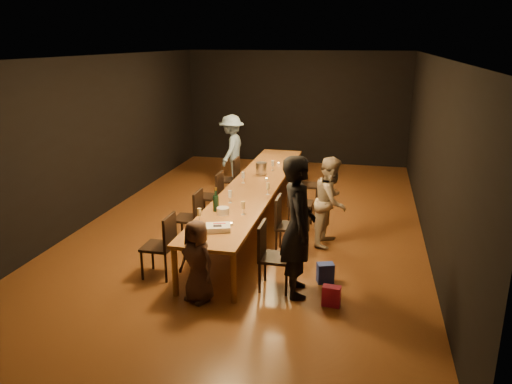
% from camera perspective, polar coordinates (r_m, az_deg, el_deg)
% --- Properties ---
extents(ground, '(10.00, 10.00, 0.00)m').
position_cam_1_polar(ground, '(9.29, -0.18, -3.57)').
color(ground, '#4D2513').
rests_on(ground, ground).
extents(room_shell, '(6.04, 10.04, 3.02)m').
position_cam_1_polar(room_shell, '(8.77, -0.19, 9.24)').
color(room_shell, black).
rests_on(room_shell, ground).
extents(table, '(0.90, 6.00, 0.75)m').
position_cam_1_polar(table, '(9.06, -0.18, 0.59)').
color(table, '#94532B').
rests_on(table, ground).
extents(chair_right_0, '(0.42, 0.42, 0.93)m').
position_cam_1_polar(chair_right_0, '(6.77, 2.25, -7.41)').
color(chair_right_0, black).
rests_on(chair_right_0, ground).
extents(chair_right_1, '(0.42, 0.42, 0.93)m').
position_cam_1_polar(chair_right_1, '(7.87, 3.89, -3.87)').
color(chair_right_1, black).
rests_on(chair_right_1, ground).
extents(chair_right_2, '(0.42, 0.42, 0.93)m').
position_cam_1_polar(chair_right_2, '(8.99, 5.11, -1.20)').
color(chair_right_2, black).
rests_on(chair_right_2, ground).
extents(chair_right_3, '(0.42, 0.42, 0.93)m').
position_cam_1_polar(chair_right_3, '(10.13, 6.06, 0.87)').
color(chair_right_3, black).
rests_on(chair_right_3, ground).
extents(chair_left_0, '(0.42, 0.42, 0.93)m').
position_cam_1_polar(chair_left_0, '(7.25, -11.14, -6.03)').
color(chair_left_0, black).
rests_on(chair_left_0, ground).
extents(chair_left_1, '(0.42, 0.42, 0.93)m').
position_cam_1_polar(chair_left_1, '(8.28, -7.82, -2.91)').
color(chair_left_1, black).
rests_on(chair_left_1, ground).
extents(chair_left_2, '(0.42, 0.42, 0.93)m').
position_cam_1_polar(chair_left_2, '(9.35, -5.26, -0.47)').
color(chair_left_2, black).
rests_on(chair_left_2, ground).
extents(chair_left_3, '(0.42, 0.42, 0.93)m').
position_cam_1_polar(chair_left_3, '(10.45, -3.23, 1.45)').
color(chair_left_3, black).
rests_on(chair_left_3, ground).
extents(woman_birthday, '(0.60, 0.78, 1.89)m').
position_cam_1_polar(woman_birthday, '(6.49, 4.82, -3.97)').
color(woman_birthday, black).
rests_on(woman_birthday, ground).
extents(woman_tan, '(0.68, 0.81, 1.48)m').
position_cam_1_polar(woman_tan, '(8.24, 8.56, -1.04)').
color(woman_tan, '#C3AD92').
rests_on(woman_tan, ground).
extents(man_blue, '(0.63, 1.06, 1.61)m').
position_cam_1_polar(man_blue, '(11.74, -2.81, 4.91)').
color(man_blue, '#82A5CA').
rests_on(man_blue, ground).
extents(child, '(0.63, 0.54, 1.10)m').
position_cam_1_polar(child, '(6.49, -6.73, -7.84)').
color(child, '#462F27').
rests_on(child, ground).
extents(gift_bag_red, '(0.24, 0.14, 0.27)m').
position_cam_1_polar(gift_bag_red, '(6.56, 8.61, -11.68)').
color(gift_bag_red, '#BF1C4F').
rests_on(gift_bag_red, ground).
extents(gift_bag_blue, '(0.27, 0.22, 0.28)m').
position_cam_1_polar(gift_bag_blue, '(7.13, 7.92, -9.14)').
color(gift_bag_blue, navy).
rests_on(gift_bag_blue, ground).
extents(birthday_cake, '(0.40, 0.36, 0.08)m').
position_cam_1_polar(birthday_cake, '(6.89, -4.36, -4.09)').
color(birthday_cake, white).
rests_on(birthday_cake, table).
extents(plate_stack, '(0.21, 0.21, 0.11)m').
position_cam_1_polar(plate_stack, '(7.50, -3.79, -2.18)').
color(plate_stack, silver).
rests_on(plate_stack, table).
extents(champagne_bottle, '(0.10, 0.10, 0.38)m').
position_cam_1_polar(champagne_bottle, '(7.61, -4.61, -0.85)').
color(champagne_bottle, black).
rests_on(champagne_bottle, table).
extents(ice_bucket, '(0.28, 0.28, 0.23)m').
position_cam_1_polar(ice_bucket, '(9.71, 0.61, 2.72)').
color(ice_bucket, silver).
rests_on(ice_bucket, table).
extents(wineglass_0, '(0.06, 0.06, 0.21)m').
position_cam_1_polar(wineglass_0, '(7.21, -6.49, -2.65)').
color(wineglass_0, beige).
rests_on(wineglass_0, table).
extents(wineglass_1, '(0.06, 0.06, 0.21)m').
position_cam_1_polar(wineglass_1, '(7.46, -1.51, -1.84)').
color(wineglass_1, beige).
rests_on(wineglass_1, table).
extents(wineglass_2, '(0.06, 0.06, 0.21)m').
position_cam_1_polar(wineglass_2, '(8.01, -2.99, -0.54)').
color(wineglass_2, silver).
rests_on(wineglass_2, table).
extents(wineglass_3, '(0.06, 0.06, 0.21)m').
position_cam_1_polar(wineglass_3, '(8.42, 1.36, 0.38)').
color(wineglass_3, beige).
rests_on(wineglass_3, table).
extents(wineglass_4, '(0.06, 0.06, 0.21)m').
position_cam_1_polar(wineglass_4, '(9.11, -1.48, 1.66)').
color(wineglass_4, silver).
rests_on(wineglass_4, table).
extents(wineglass_5, '(0.06, 0.06, 0.21)m').
position_cam_1_polar(wineglass_5, '(10.00, 1.92, 3.06)').
color(wineglass_5, silver).
rests_on(wineglass_5, table).
extents(tealight_near, '(0.05, 0.05, 0.03)m').
position_cam_1_polar(tealight_near, '(7.08, -2.85, -3.69)').
color(tealight_near, '#B2B7B2').
rests_on(tealight_near, table).
extents(tealight_mid, '(0.05, 0.05, 0.03)m').
position_cam_1_polar(tealight_mid, '(9.33, 1.19, 1.48)').
color(tealight_mid, '#B2B7B2').
rests_on(tealight_mid, table).
extents(tealight_far, '(0.05, 0.05, 0.03)m').
position_cam_1_polar(tealight_far, '(10.53, 2.59, 3.26)').
color(tealight_far, '#B2B7B2').
rests_on(tealight_far, table).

